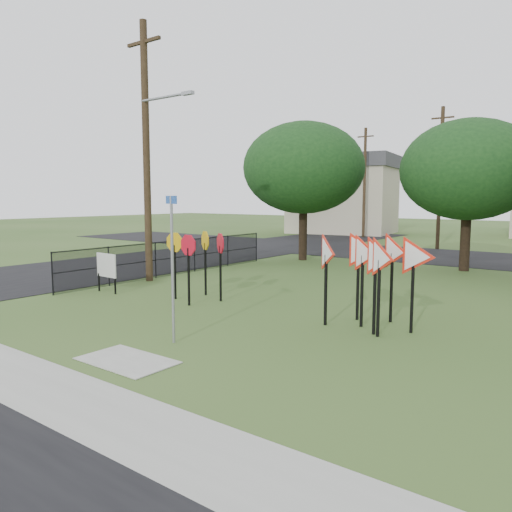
{
  "coord_description": "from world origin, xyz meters",
  "views": [
    {
      "loc": [
        8.04,
        -8.65,
        3.31
      ],
      "look_at": [
        -0.79,
        3.0,
        1.6
      ],
      "focal_mm": 35.0,
      "sensor_mm": 36.0,
      "label": 1
    }
  ],
  "objects": [
    {
      "name": "far_pole_c",
      "position": [
        -10.0,
        30.0,
        4.6
      ],
      "size": [
        1.4,
        0.24,
        9.0
      ],
      "color": "#3B2C1B",
      "rests_on": "ground"
    },
    {
      "name": "street_name_sign",
      "position": [
        -0.21,
        -0.9,
        1.9
      ],
      "size": [
        0.64,
        0.3,
        3.36
      ],
      "color": "gray",
      "rests_on": "ground"
    },
    {
      "name": "tree_near_mid",
      "position": [
        2.0,
        15.0,
        4.54
      ],
      "size": [
        6.0,
        6.0,
        6.8
      ],
      "color": "black",
      "rests_on": "ground"
    },
    {
      "name": "yield_sign_cluster",
      "position": [
        2.85,
        3.04,
        1.79
      ],
      "size": [
        3.02,
        2.09,
        2.44
      ],
      "color": "black",
      "rests_on": "ground"
    },
    {
      "name": "stop_sign_cluster",
      "position": [
        -3.11,
        2.91,
        1.66
      ],
      "size": [
        2.07,
        1.73,
        2.21
      ],
      "color": "black",
      "rests_on": "ground"
    },
    {
      "name": "sidewalk",
      "position": [
        0.0,
        -4.2,
        0.01
      ],
      "size": [
        30.0,
        1.6,
        0.02
      ],
      "primitive_type": "cube",
      "color": "#97988F",
      "rests_on": "ground"
    },
    {
      "name": "house_left",
      "position": [
        -14.0,
        34.0,
        3.65
      ],
      "size": [
        10.58,
        8.88,
        7.2
      ],
      "color": "#BEB599",
      "rests_on": "ground"
    },
    {
      "name": "utility_pole_main",
      "position": [
        -7.24,
        4.5,
        5.21
      ],
      "size": [
        3.55,
        0.33,
        10.0
      ],
      "color": "#3B2C1B",
      "rests_on": "ground"
    },
    {
      "name": "street_left",
      "position": [
        -12.0,
        10.0,
        0.01
      ],
      "size": [
        8.0,
        50.0,
        0.02
      ],
      "primitive_type": "cube",
      "color": "black",
      "rests_on": "ground"
    },
    {
      "name": "fence_run",
      "position": [
        -7.6,
        6.25,
        0.78
      ],
      "size": [
        0.05,
        11.55,
        1.5
      ],
      "color": "black",
      "rests_on": "ground"
    },
    {
      "name": "far_pole_a",
      "position": [
        -2.0,
        24.0,
        4.6
      ],
      "size": [
        1.4,
        0.24,
        9.0
      ],
      "color": "#3B2C1B",
      "rests_on": "ground"
    },
    {
      "name": "tree_near_left",
      "position": [
        -6.0,
        14.0,
        4.86
      ],
      "size": [
        6.4,
        6.4,
        7.27
      ],
      "color": "black",
      "rests_on": "ground"
    },
    {
      "name": "curb_pad",
      "position": [
        0.0,
        -2.4,
        0.01
      ],
      "size": [
        2.0,
        1.2,
        0.02
      ],
      "primitive_type": "cube",
      "color": "#97988F",
      "rests_on": "ground"
    },
    {
      "name": "tree_far_left",
      "position": [
        -16.0,
        30.0,
        5.17
      ],
      "size": [
        6.8,
        6.8,
        7.73
      ],
      "color": "black",
      "rests_on": "ground"
    },
    {
      "name": "info_board",
      "position": [
        -6.55,
        1.93,
        0.92
      ],
      "size": [
        1.1,
        0.1,
        1.38
      ],
      "color": "black",
      "rests_on": "ground"
    },
    {
      "name": "street_far",
      "position": [
        0.0,
        20.0,
        0.01
      ],
      "size": [
        60.0,
        8.0,
        0.02
      ],
      "primitive_type": "cube",
      "color": "black",
      "rests_on": "ground"
    },
    {
      "name": "ground",
      "position": [
        0.0,
        0.0,
        0.0
      ],
      "size": [
        140.0,
        140.0,
        0.0
      ],
      "primitive_type": "plane",
      "color": "#32521E"
    }
  ]
}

